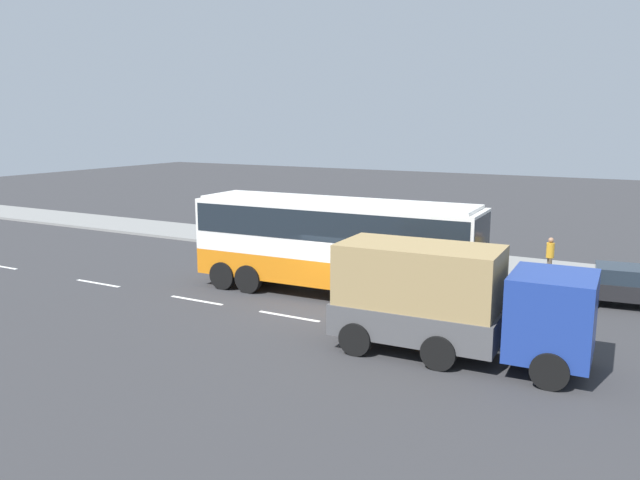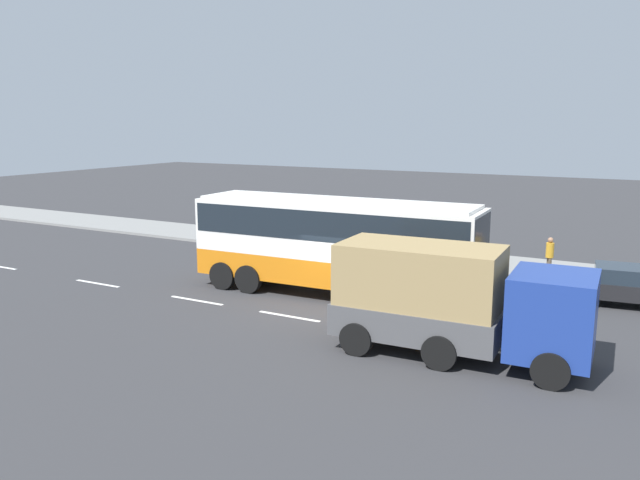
# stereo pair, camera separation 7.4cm
# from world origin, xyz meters

# --- Properties ---
(ground_plane) EXTENTS (120.00, 120.00, 0.00)m
(ground_plane) POSITION_xyz_m (0.00, 0.00, 0.00)
(ground_plane) COLOR #333335
(sidewalk_curb) EXTENTS (80.00, 4.00, 0.15)m
(sidewalk_curb) POSITION_xyz_m (0.00, 9.03, 0.07)
(sidewalk_curb) COLOR gray
(sidewalk_curb) RESTS_ON ground_plane
(lane_centreline) EXTENTS (26.09, 0.16, 0.01)m
(lane_centreline) POSITION_xyz_m (-4.81, -1.92, 0.00)
(lane_centreline) COLOR white
(lane_centreline) RESTS_ON ground_plane
(coach_bus) EXTENTS (11.12, 3.07, 3.67)m
(coach_bus) POSITION_xyz_m (-0.55, 1.23, 2.27)
(coach_bus) COLOR orange
(coach_bus) RESTS_ON ground_plane
(cargo_truck) EXTENTS (7.12, 2.81, 3.13)m
(cargo_truck) POSITION_xyz_m (5.32, -2.84, 1.68)
(cargo_truck) COLOR navy
(cargo_truck) RESTS_ON ground_plane
(car_black_sedan) EXTENTS (4.51, 2.29, 1.43)m
(car_black_sedan) POSITION_xyz_m (9.54, 5.10, 0.76)
(car_black_sedan) COLOR black
(car_black_sedan) RESTS_ON ground_plane
(pedestrian_near_curb) EXTENTS (0.32, 0.32, 1.72)m
(pedestrian_near_curb) POSITION_xyz_m (2.54, 7.94, 1.14)
(pedestrian_near_curb) COLOR brown
(pedestrian_near_curb) RESTS_ON sidewalk_curb
(pedestrian_at_crossing) EXTENTS (0.32, 0.32, 1.68)m
(pedestrian_at_crossing) POSITION_xyz_m (6.28, 7.51, 1.12)
(pedestrian_at_crossing) COLOR brown
(pedestrian_at_crossing) RESTS_ON sidewalk_curb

